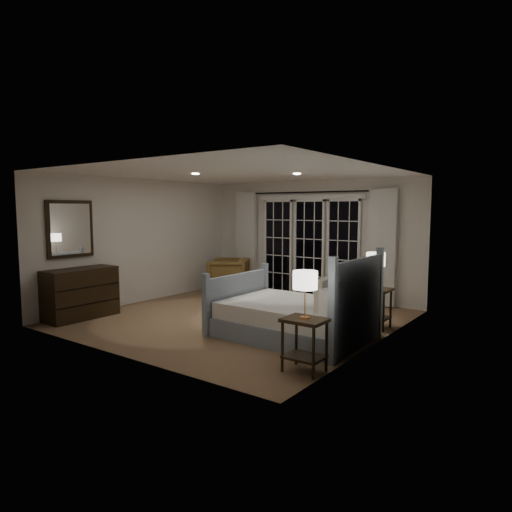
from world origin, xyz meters
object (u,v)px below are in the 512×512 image
Objects in this scene: nightstand_left at (305,337)px; nightstand_right at (375,302)px; lamp_right at (376,260)px; armchair at (229,276)px; lamp_left at (305,281)px; bed at (296,316)px; dresser at (81,293)px.

nightstand_left is 0.98× the size of nightstand_right.
armchair is (-3.83, 0.99, -0.71)m from lamp_right.
lamp_left is at bearing 0.00° from nightstand_left.
armchair is at bearing 139.44° from nightstand_left.
nightstand_left is 2.46m from lamp_right.
lamp_left is 0.64× the size of armchair.
bed is 3.78m from armchair.
lamp_right is 4.02m from armchair.
bed is at bearing 26.33° from armchair.
bed is 3.84m from dresser.
lamp_right is 5.03m from dresser.
armchair reaches higher than nightstand_right.
dresser is (-3.65, -1.19, 0.12)m from bed.
lamp_left reaches higher than armchair.
armchair is at bearing 139.44° from lamp_left.
nightstand_left is 1.14× the size of lamp_left.
armchair is 3.41m from dresser.
armchair is at bearing 165.53° from lamp_right.
nightstand_left is 2.36m from nightstand_right.
bed is 3.29× the size of nightstand_right.
nightstand_left is at bearing 0.18° from dresser.
nightstand_left is at bearing 20.84° from armchair.
bed is 1.40m from nightstand_right.
bed reaches higher than nightstand_right.
lamp_right is (-0.08, 2.36, 0.68)m from nightstand_left.
bed reaches higher than lamp_right.
nightstand_left is at bearing -87.99° from nightstand_right.
bed is at bearing 18.10° from dresser.
armchair is 0.70× the size of dresser.
dresser reaches higher than nightstand_left.
lamp_left reaches higher than nightstand_right.
bed is at bearing -121.96° from lamp_right.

